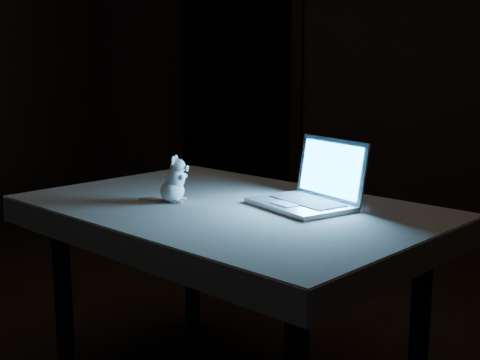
% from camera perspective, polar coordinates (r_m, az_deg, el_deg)
% --- Properties ---
extents(back_wall, '(4.50, 0.04, 2.60)m').
position_cam_1_polar(back_wall, '(4.58, 12.69, 12.39)').
color(back_wall, black).
rests_on(back_wall, ground).
extents(doorway, '(1.06, 0.36, 2.13)m').
position_cam_1_polar(doorway, '(4.90, -0.33, 9.76)').
color(doorway, black).
rests_on(doorway, back_wall).
extents(table, '(1.45, 1.19, 0.67)m').
position_cam_1_polar(table, '(2.20, -0.91, -10.90)').
color(table, black).
rests_on(table, floor).
extents(tablecloth, '(1.58, 1.36, 0.09)m').
position_cam_1_polar(tablecloth, '(2.13, -0.83, -3.18)').
color(tablecloth, '#BCAD9D').
rests_on(tablecloth, table).
extents(laptop, '(0.42, 0.41, 0.21)m').
position_cam_1_polar(laptop, '(2.05, 5.44, 0.51)').
color(laptop, '#A2A1A6').
rests_on(laptop, tablecloth).
extents(plush_mouse, '(0.16, 0.16, 0.15)m').
position_cam_1_polar(plush_mouse, '(2.13, -6.06, 0.08)').
color(plush_mouse, white).
rests_on(plush_mouse, tablecloth).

